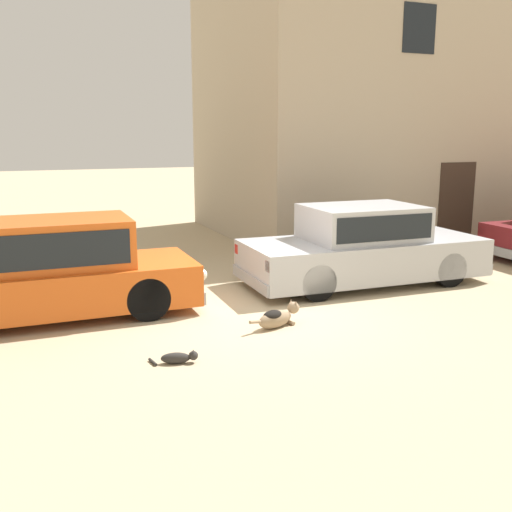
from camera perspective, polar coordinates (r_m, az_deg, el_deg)
The scene contains 6 objects.
ground_plane at distance 9.31m, azimuth -0.46°, elevation -5.74°, with size 80.00×80.00×0.00m, color tan.
parked_sedan_nearest at distance 9.59m, azimuth -19.39°, elevation -1.01°, with size 4.49×1.76×1.53m.
parked_sedan_second at distance 11.30m, azimuth 10.35°, elevation 1.04°, with size 4.77×1.97×1.49m.
apartment_block at distance 19.50m, azimuth 17.98°, elevation 14.29°, with size 14.27×6.36×7.67m.
stray_dog_spotted at distance 8.71m, azimuth 2.10°, elevation -5.92°, with size 0.97×0.39×0.36m.
stray_cat at distance 7.48m, azimuth -7.55°, elevation -9.76°, with size 0.57×0.33×0.16m.
Camera 1 is at (-3.34, -8.22, 2.82)m, focal length 41.18 mm.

